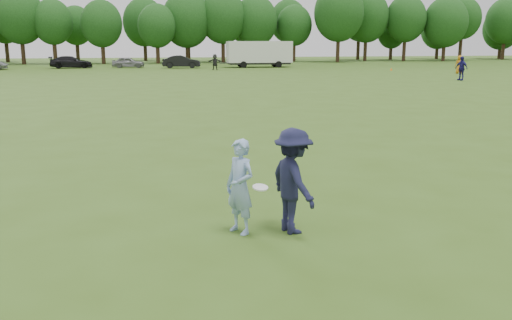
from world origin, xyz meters
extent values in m
plane|color=#375317|center=(0.00, 0.00, 0.00)|extent=(200.00, 200.00, 0.00)
imported|color=#8BA8D6|center=(-1.07, 0.40, 0.84)|extent=(0.68, 0.74, 1.69)
imported|color=#181A36|center=(-0.14, 0.27, 0.94)|extent=(0.99, 1.35, 1.87)
imported|color=navy|center=(23.16, 33.57, 1.00)|extent=(0.88, 1.27, 2.01)
imported|color=#C47917|center=(28.07, 42.07, 0.92)|extent=(1.01, 0.77, 1.84)
imported|color=#282828|center=(4.56, 53.75, 0.89)|extent=(1.73, 0.84, 1.78)
imported|color=black|center=(-12.13, 60.78, 0.72)|extent=(5.12, 2.42, 1.44)
imported|color=gray|center=(-5.36, 60.45, 0.66)|extent=(4.01, 1.90, 1.32)
imported|color=black|center=(1.03, 58.64, 0.75)|extent=(4.71, 2.07, 1.50)
cone|color=orange|center=(23.80, 48.77, 0.15)|extent=(0.28, 0.28, 0.30)
cylinder|color=white|center=(-0.77, 0.07, 0.90)|extent=(0.29, 0.29, 0.09)
cube|color=white|center=(10.69, 58.78, 1.90)|extent=(8.00, 2.50, 2.60)
cube|color=black|center=(10.69, 58.78, 0.50)|extent=(7.60, 2.30, 0.25)
cylinder|color=black|center=(8.49, 57.53, 0.40)|extent=(0.80, 0.25, 0.80)
cylinder|color=black|center=(8.49, 60.03, 0.40)|extent=(0.80, 0.25, 0.80)
cylinder|color=black|center=(12.89, 57.53, 0.40)|extent=(0.80, 0.25, 0.80)
cylinder|color=black|center=(12.89, 60.03, 0.40)|extent=(0.80, 0.25, 0.80)
cube|color=#333333|center=(6.29, 58.78, 0.55)|extent=(1.20, 0.15, 0.12)
cylinder|color=#332114|center=(-20.22, 73.48, 1.86)|extent=(0.56, 0.56, 3.71)
ellipsoid|color=#173C14|center=(-20.22, 73.48, 6.55)|extent=(6.68, 6.68, 7.68)
cylinder|color=#332114|center=(-15.90, 73.09, 1.73)|extent=(0.56, 0.56, 3.46)
ellipsoid|color=#173C14|center=(-15.90, 73.09, 5.79)|extent=(5.49, 5.49, 6.31)
cylinder|color=#332114|center=(-9.32, 72.95, 1.57)|extent=(0.56, 0.56, 3.14)
ellipsoid|color=#173C14|center=(-9.32, 72.95, 5.60)|extent=(5.78, 5.78, 6.64)
cylinder|color=#332114|center=(-1.61, 72.69, 1.51)|extent=(0.56, 0.56, 3.01)
ellipsoid|color=#173C14|center=(-1.61, 72.69, 5.34)|extent=(5.46, 5.46, 6.28)
cylinder|color=#332114|center=(2.83, 75.07, 1.61)|extent=(0.56, 0.56, 3.23)
ellipsoid|color=#173C14|center=(2.83, 75.07, 6.32)|extent=(7.29, 7.29, 8.38)
cylinder|color=#332114|center=(8.24, 74.97, 1.88)|extent=(0.56, 0.56, 3.77)
ellipsoid|color=#173C14|center=(8.24, 74.97, 6.72)|extent=(6.95, 6.95, 8.00)
cylinder|color=#332114|center=(13.38, 75.56, 1.66)|extent=(0.56, 0.56, 3.33)
ellipsoid|color=#173C14|center=(13.38, 75.56, 6.18)|extent=(6.71, 6.71, 7.71)
cylinder|color=#332114|center=(19.58, 75.81, 1.61)|extent=(0.56, 0.56, 3.22)
ellipsoid|color=#173C14|center=(19.58, 75.81, 5.57)|extent=(5.54, 5.54, 6.37)
cylinder|color=#332114|center=(25.83, 72.87, 2.08)|extent=(0.56, 0.56, 4.15)
ellipsoid|color=#173C14|center=(25.83, 72.87, 7.38)|extent=(7.59, 7.59, 8.73)
cylinder|color=#332114|center=(31.73, 76.39, 1.97)|extent=(0.56, 0.56, 3.95)
ellipsoid|color=#173C14|center=(31.73, 76.39, 6.99)|extent=(7.16, 7.16, 8.24)
cylinder|color=#332114|center=(37.86, 75.01, 1.95)|extent=(0.56, 0.56, 3.90)
ellipsoid|color=#173C14|center=(37.86, 75.01, 6.66)|extent=(6.49, 6.49, 7.46)
cylinder|color=#332114|center=(44.17, 73.78, 1.58)|extent=(0.56, 0.56, 3.16)
ellipsoid|color=#173C14|center=(44.17, 73.78, 6.13)|extent=(6.99, 6.99, 8.04)
cylinder|color=#332114|center=(48.56, 76.19, 2.15)|extent=(0.56, 0.56, 4.29)
ellipsoid|color=#173C14|center=(48.56, 76.19, 6.85)|extent=(6.02, 6.02, 6.93)
cylinder|color=#332114|center=(57.70, 77.76, 1.84)|extent=(0.56, 0.56, 3.68)
ellipsoid|color=#173C14|center=(57.70, 77.76, 6.56)|extent=(6.78, 6.78, 7.80)
cylinder|color=#332114|center=(-24.24, 81.39, 1.80)|extent=(0.56, 0.56, 3.61)
ellipsoid|color=#173C14|center=(-24.24, 81.39, 5.98)|extent=(5.58, 5.58, 6.42)
cylinder|color=#332114|center=(-13.94, 81.92, 1.65)|extent=(0.56, 0.56, 3.29)
ellipsoid|color=#173C14|center=(-13.94, 81.92, 5.55)|extent=(5.30, 5.30, 6.09)
cylinder|color=#332114|center=(-3.49, 83.39, 1.64)|extent=(0.56, 0.56, 3.28)
ellipsoid|color=#173C14|center=(-3.49, 83.39, 6.16)|extent=(6.78, 6.78, 7.79)
cylinder|color=#332114|center=(3.45, 81.85, 1.56)|extent=(0.56, 0.56, 3.11)
ellipsoid|color=#173C14|center=(3.45, 81.85, 5.38)|extent=(5.34, 5.34, 6.14)
cylinder|color=#332114|center=(12.88, 83.26, 1.75)|extent=(0.56, 0.56, 3.50)
ellipsoid|color=#173C14|center=(12.88, 83.26, 5.55)|extent=(4.82, 4.82, 5.54)
cylinder|color=#332114|center=(20.66, 83.86, 1.90)|extent=(0.56, 0.56, 3.80)
ellipsoid|color=#173C14|center=(20.66, 83.86, 6.49)|extent=(6.34, 6.34, 7.29)
cylinder|color=#332114|center=(32.72, 82.11, 1.92)|extent=(0.56, 0.56, 3.84)
ellipsoid|color=#173C14|center=(32.72, 82.11, 6.01)|extent=(5.09, 5.09, 5.86)
cylinder|color=#332114|center=(38.25, 80.94, 1.29)|extent=(0.56, 0.56, 2.58)
ellipsoid|color=#173C14|center=(38.25, 80.94, 4.64)|extent=(4.86, 4.86, 5.59)
cylinder|color=#332114|center=(47.73, 82.38, 1.31)|extent=(0.56, 0.56, 2.62)
ellipsoid|color=#173C14|center=(47.73, 82.38, 5.22)|extent=(6.11, 6.11, 7.02)
cylinder|color=#332114|center=(59.29, 81.05, 1.27)|extent=(0.56, 0.56, 2.54)
ellipsoid|color=#173C14|center=(59.29, 81.05, 5.29)|extent=(6.47, 6.47, 7.44)
camera|label=1|loc=(-2.50, -8.64, 3.36)|focal=38.00mm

